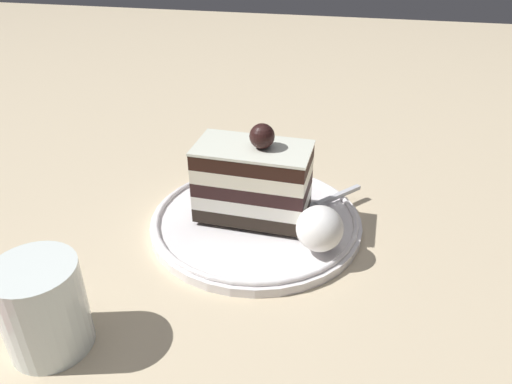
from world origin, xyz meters
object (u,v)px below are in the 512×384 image
Objects in this scene: whipped_cream_dollop at (320,228)px; fork at (321,203)px; dessert_plate at (256,220)px; cake_slice at (253,180)px; drink_glass_near at (44,311)px.

whipped_cream_dollop reaches higher than fork.
dessert_plate is 1.90× the size of cake_slice.
dessert_plate is 5.00× the size of whipped_cream_dollop.
fork reaches higher than dessert_plate.
dessert_plate is 2.53× the size of fork.
whipped_cream_dollop is 0.08m from fork.
dessert_plate is 0.09m from whipped_cream_dollop.
drink_glass_near is (-0.21, 0.13, -0.02)m from cake_slice.
fork is (0.04, -0.07, 0.01)m from dessert_plate.
dessert_plate is at bearing 117.12° from fork.
whipped_cream_dollop is 0.58× the size of drink_glass_near.
drink_glass_near reaches higher than whipped_cream_dollop.
whipped_cream_dollop is at bearing -121.17° from cake_slice.
cake_slice is 0.09m from fork.
dessert_plate is at bearing 58.59° from whipped_cream_dollop.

